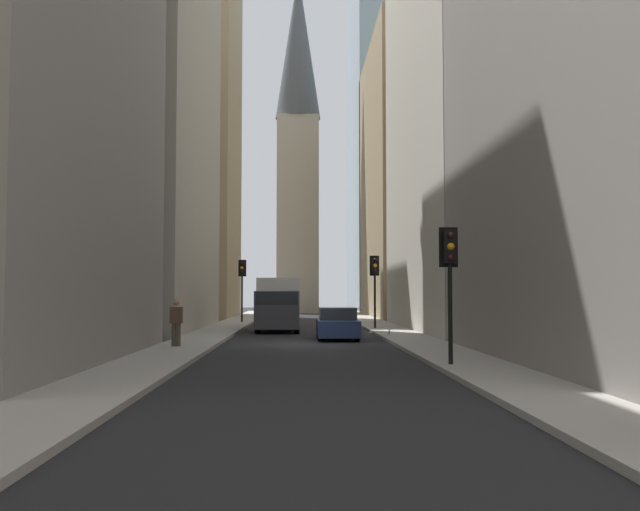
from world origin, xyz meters
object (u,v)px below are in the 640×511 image
at_px(delivery_truck, 279,304).
at_px(traffic_light_midblock, 375,275).
at_px(sedan_navy, 337,324).
at_px(traffic_light_far_junction, 242,276).
at_px(pedestrian, 176,321).
at_px(discarded_bottle, 389,332).
at_px(traffic_light_foreground, 450,263).

relative_size(delivery_truck, traffic_light_midblock, 1.64).
height_order(sedan_navy, traffic_light_midblock, traffic_light_midblock).
relative_size(traffic_light_far_junction, pedestrian, 2.44).
relative_size(delivery_truck, discarded_bottle, 23.93).
bearing_deg(delivery_truck, traffic_light_far_junction, 17.64).
xyz_separation_m(traffic_light_far_junction, discarded_bottle, (-13.94, -7.93, -2.90)).
distance_m(traffic_light_foreground, discarded_bottle, 13.45).
relative_size(traffic_light_midblock, traffic_light_far_junction, 0.97).
height_order(sedan_navy, traffic_light_far_junction, traffic_light_far_junction).
distance_m(delivery_truck, sedan_navy, 7.29).
bearing_deg(delivery_truck, discarded_bottle, -136.58).
distance_m(traffic_light_foreground, traffic_light_far_junction, 28.25).
xyz_separation_m(traffic_light_foreground, traffic_light_midblock, (18.91, -0.01, 0.16)).
distance_m(traffic_light_midblock, pedestrian, 15.19).
relative_size(traffic_light_midblock, discarded_bottle, 14.63).
height_order(delivery_truck, pedestrian, delivery_truck).
bearing_deg(sedan_navy, traffic_light_midblock, -19.56).
distance_m(delivery_truck, traffic_light_far_junction, 8.95).
xyz_separation_m(traffic_light_midblock, traffic_light_far_junction, (8.22, 7.90, 0.11)).
bearing_deg(traffic_light_far_junction, sedan_navy, -160.06).
relative_size(sedan_navy, traffic_light_far_junction, 1.05).
bearing_deg(discarded_bottle, traffic_light_midblock, 0.29).
bearing_deg(pedestrian, discarded_bottle, -52.17).
relative_size(traffic_light_foreground, discarded_bottle, 13.83).
bearing_deg(traffic_light_midblock, delivery_truck, 91.76).
bearing_deg(delivery_truck, sedan_navy, -157.27).
relative_size(traffic_light_foreground, traffic_light_far_junction, 0.91).
relative_size(pedestrian, discarded_bottle, 6.21).
relative_size(traffic_light_foreground, pedestrian, 2.22).
relative_size(traffic_light_foreground, traffic_light_midblock, 0.94).
bearing_deg(sedan_navy, traffic_light_far_junction, 19.94).
relative_size(delivery_truck, sedan_navy, 1.50).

